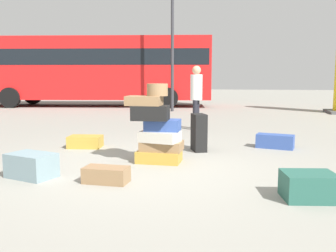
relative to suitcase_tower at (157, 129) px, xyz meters
name	(u,v)px	position (x,y,z in m)	size (l,w,h in m)	color
ground_plane	(146,167)	(-0.08, -0.35, -0.51)	(80.00, 80.00, 0.00)	gray
suitcase_tower	(157,129)	(0.00, 0.00, 0.00)	(0.83, 0.52, 1.21)	#B28C33
suitcase_tan_left_side	(85,142)	(-1.60, 0.93, -0.40)	(0.60, 0.40, 0.22)	#B28C33
suitcase_brown_right_side	(106,175)	(-0.36, -1.21, -0.41)	(0.55, 0.29, 0.20)	olive
suitcase_teal_behind_tower	(309,186)	(1.99, -1.38, -0.37)	(0.54, 0.42, 0.29)	#26594C
suitcase_slate_upright_blue	(31,165)	(-1.41, -1.17, -0.36)	(0.61, 0.40, 0.32)	gray
suitcase_navy_foreground_near	(275,141)	(1.89, 1.56, -0.39)	(0.67, 0.29, 0.26)	#334F99
suitcase_black_foreground_far	(199,133)	(0.53, 1.02, -0.18)	(0.21, 0.37, 0.66)	black
person_bearded_onlooker	(196,92)	(0.13, 3.79, 0.44)	(0.30, 0.34, 1.61)	black
parked_bus	(94,67)	(-5.57, 10.90, 1.32)	(11.07, 4.24, 3.15)	red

